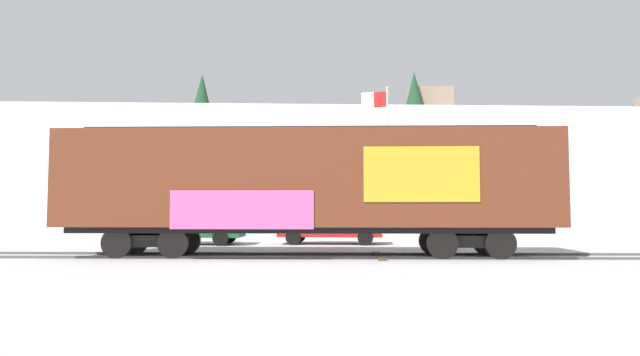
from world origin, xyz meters
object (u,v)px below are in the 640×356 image
object	(u,v)px
flagpole	(382,139)
parked_car_red	(329,224)
parked_car_green	(187,223)
freight_car	(308,182)

from	to	relation	value
flagpole	parked_car_red	size ratio (longest dim) A/B	1.82
parked_car_red	parked_car_green	bearing A→B (deg)	-178.60
parked_car_green	flagpole	bearing A→B (deg)	34.69
flagpole	freight_car	bearing A→B (deg)	-109.07
freight_car	flagpole	xyz separation A→B (m)	(4.34, 12.56, 3.08)
flagpole	parked_car_red	world-z (taller)	flagpole
freight_car	parked_car_green	bearing A→B (deg)	129.20
flagpole	parked_car_red	xyz separation A→B (m)	(-3.34, -6.30, -4.54)
freight_car	flagpole	world-z (taller)	flagpole
freight_car	flagpole	distance (m)	13.64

